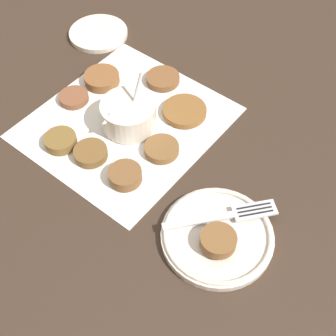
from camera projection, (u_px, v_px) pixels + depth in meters
name	position (u px, v px, depth m)	size (l,w,h in m)	color
ground_plane	(130.00, 126.00, 0.90)	(4.00, 4.00, 0.00)	#38281E
napkin	(127.00, 121.00, 0.90)	(0.40, 0.37, 0.00)	white
sauce_bowl	(127.00, 115.00, 0.88)	(0.11, 0.10, 0.11)	silver
fritter_0	(163.00, 79.00, 0.96)	(0.07, 0.07, 0.01)	brown
fritter_1	(125.00, 175.00, 0.81)	(0.06, 0.06, 0.02)	brown
fritter_2	(102.00, 78.00, 0.96)	(0.07, 0.07, 0.02)	brown
fritter_3	(61.00, 141.00, 0.86)	(0.06, 0.06, 0.02)	brown
fritter_4	(160.00, 150.00, 0.85)	(0.06, 0.06, 0.01)	brown
fritter_5	(185.00, 111.00, 0.91)	(0.09, 0.09, 0.01)	brown
fritter_6	(74.00, 97.00, 0.93)	(0.06, 0.06, 0.01)	brown
fritter_7	(91.00, 153.00, 0.84)	(0.06, 0.06, 0.02)	brown
serving_plate	(217.00, 235.00, 0.74)	(0.18, 0.18, 0.02)	silver
fritter_on_plate	(218.00, 240.00, 0.72)	(0.06, 0.06, 0.02)	brown
fork	(233.00, 214.00, 0.75)	(0.17, 0.12, 0.00)	silver
extra_saucer	(98.00, 33.00, 1.06)	(0.13, 0.13, 0.01)	silver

